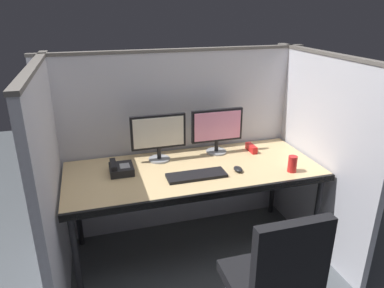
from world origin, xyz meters
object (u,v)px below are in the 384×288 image
(keyboard_main, at_px, (197,175))
(red_stapler, at_px, (251,148))
(monitor_right, at_px, (217,128))
(monitor_left, at_px, (158,135))
(desk, at_px, (194,175))
(desk_phone, at_px, (121,169))
(soda_can, at_px, (292,164))
(computer_mouse, at_px, (238,169))

(keyboard_main, relative_size, red_stapler, 2.87)
(monitor_right, bearing_deg, monitor_left, -177.88)
(desk, relative_size, desk_phone, 10.00)
(monitor_left, distance_m, soda_can, 1.03)
(desk, relative_size, soda_can, 15.57)
(red_stapler, bearing_deg, soda_can, -75.22)
(desk_phone, relative_size, soda_can, 1.56)
(monitor_right, distance_m, keyboard_main, 0.53)
(computer_mouse, xyz_separation_m, soda_can, (0.38, -0.12, 0.04))
(desk, height_order, desk_phone, desk_phone)
(computer_mouse, height_order, red_stapler, red_stapler)
(monitor_right, xyz_separation_m, computer_mouse, (0.03, -0.39, -0.20))
(keyboard_main, bearing_deg, monitor_right, 52.74)
(keyboard_main, xyz_separation_m, computer_mouse, (0.32, -0.00, 0.01))
(desk_phone, bearing_deg, red_stapler, 5.66)
(red_stapler, bearing_deg, computer_mouse, -128.57)
(keyboard_main, bearing_deg, monitor_left, 118.22)
(monitor_right, xyz_separation_m, red_stapler, (0.29, -0.06, -0.19))
(desk, xyz_separation_m, monitor_right, (0.27, 0.26, 0.27))
(desk, height_order, red_stapler, red_stapler)
(computer_mouse, relative_size, soda_can, 0.79)
(desk_phone, bearing_deg, desk, -9.92)
(desk, bearing_deg, monitor_right, 43.75)
(monitor_right, distance_m, soda_can, 0.67)
(soda_can, bearing_deg, desk, 160.43)
(soda_can, bearing_deg, keyboard_main, 170.57)
(monitor_left, distance_m, monitor_right, 0.49)
(monitor_left, distance_m, desk_phone, 0.40)
(monitor_left, height_order, computer_mouse, monitor_left)
(monitor_right, height_order, computer_mouse, monitor_right)
(red_stapler, bearing_deg, keyboard_main, -150.70)
(monitor_left, distance_m, computer_mouse, 0.67)
(monitor_right, height_order, keyboard_main, monitor_right)
(monitor_left, height_order, desk_phone, monitor_left)
(desk, distance_m, red_stapler, 0.60)
(desk, distance_m, monitor_right, 0.46)
(soda_can, bearing_deg, computer_mouse, 163.04)
(monitor_left, bearing_deg, monitor_right, 2.12)
(keyboard_main, height_order, desk_phone, desk_phone)
(desk, xyz_separation_m, monitor_left, (-0.22, 0.24, 0.27))
(monitor_left, xyz_separation_m, red_stapler, (0.78, -0.04, -0.19))
(soda_can, relative_size, red_stapler, 0.81)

